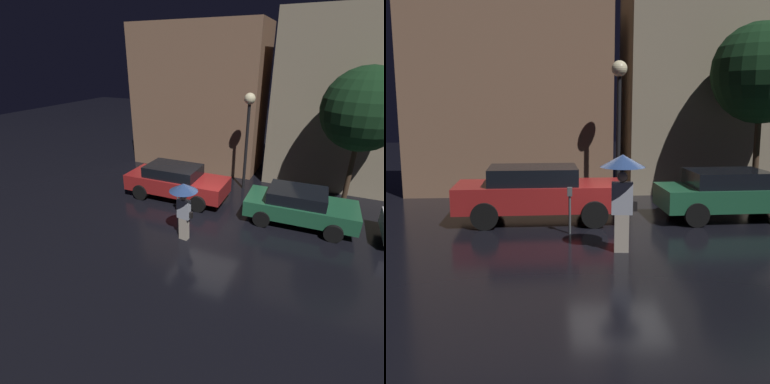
% 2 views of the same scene
% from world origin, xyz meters
% --- Properties ---
extents(ground_plane, '(60.00, 60.00, 0.00)m').
position_xyz_m(ground_plane, '(0.00, 0.00, 0.00)').
color(ground_plane, black).
extents(building_facade_left, '(7.27, 3.00, 7.62)m').
position_xyz_m(building_facade_left, '(-3.10, 6.50, 3.81)').
color(building_facade_left, '#8C664C').
rests_on(building_facade_left, ground).
extents(building_facade_right, '(8.49, 3.00, 7.94)m').
position_xyz_m(building_facade_right, '(5.41, 6.50, 3.97)').
color(building_facade_right, gray).
rests_on(building_facade_right, ground).
extents(parked_car_red, '(4.62, 2.02, 1.52)m').
position_xyz_m(parked_car_red, '(-2.03, 1.50, 0.81)').
color(parked_car_red, maroon).
rests_on(parked_car_red, ground).
extents(parked_car_green, '(4.14, 2.01, 1.38)m').
position_xyz_m(parked_car_green, '(3.36, 1.41, 0.74)').
color(parked_car_green, '#1E5638').
rests_on(parked_car_green, ground).
extents(pedestrian_with_umbrella, '(0.97, 0.97, 2.14)m').
position_xyz_m(pedestrian_with_umbrella, '(-0.19, -1.50, 1.62)').
color(pedestrian_with_umbrella, beige).
rests_on(pedestrian_with_umbrella, ground).
extents(parking_meter, '(0.12, 0.10, 1.18)m').
position_xyz_m(parking_meter, '(-1.24, 0.07, 0.74)').
color(parking_meter, '#4C5154').
rests_on(parking_meter, ground).
extents(street_lamp_near, '(0.50, 0.50, 4.55)m').
position_xyz_m(street_lamp_near, '(0.52, 3.77, 3.42)').
color(street_lamp_near, black).
rests_on(street_lamp_near, ground).
extents(street_tree, '(3.16, 3.16, 5.74)m').
position_xyz_m(street_tree, '(4.99, 3.50, 4.15)').
color(street_tree, '#473323').
rests_on(street_tree, ground).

